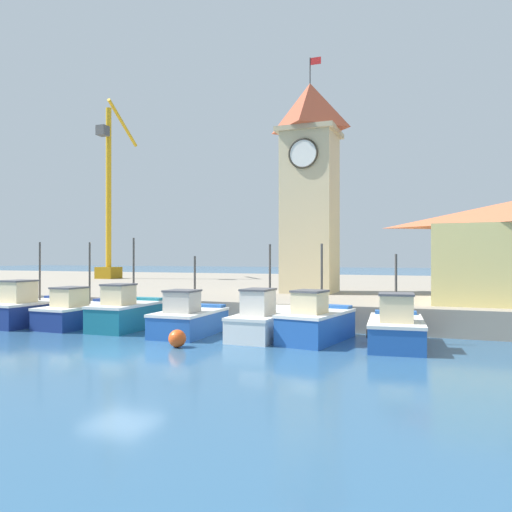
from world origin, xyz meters
TOP-DOWN VIEW (x-y plane):
  - ground_plane at (0.00, 0.00)m, footprint 300.00×300.00m
  - quay_wharf at (0.00, 27.70)m, footprint 120.00×40.00m
  - fishing_boat_far_left at (-9.02, 4.73)m, footprint 2.33×4.56m
  - fishing_boat_left_outer at (-6.28, 5.26)m, footprint 2.21×4.79m
  - fishing_boat_left_inner at (-3.47, 5.16)m, footprint 2.11×4.24m
  - fishing_boat_mid_left at (0.12, 4.73)m, footprint 2.28×4.16m
  - fishing_boat_center at (3.46, 5.32)m, footprint 2.01×4.85m
  - fishing_boat_mid_right at (5.81, 5.07)m, footprint 2.58×4.36m
  - fishing_boat_right_inner at (8.97, 4.99)m, footprint 2.46×4.52m
  - clock_tower at (2.81, 15.55)m, footprint 3.63×3.63m
  - port_crane_near at (-21.91, 28.10)m, footprint 2.26×8.24m
  - mooring_buoy at (1.19, 1.81)m, footprint 0.68×0.68m

SIDE VIEW (x-z plane):
  - ground_plane at x=0.00m, z-range 0.00..0.00m
  - mooring_buoy at x=1.19m, z-range 0.00..0.68m
  - quay_wharf at x=0.00m, z-range 0.00..1.22m
  - fishing_boat_left_outer at x=-6.28m, z-range -1.42..2.78m
  - fishing_boat_mid_left at x=0.12m, z-range -1.05..2.44m
  - fishing_boat_right_inner at x=8.97m, z-range -1.08..2.48m
  - fishing_boat_center at x=3.46m, z-range -1.30..2.71m
  - fishing_boat_mid_right at x=5.81m, z-range -1.25..2.76m
  - fishing_boat_left_inner at x=-3.47m, z-range -1.42..2.97m
  - fishing_boat_far_left at x=-9.02m, z-range -1.33..2.89m
  - port_crane_near at x=-21.91m, z-range -1.21..17.53m
  - clock_tower at x=2.81m, z-range 0.82..15.58m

